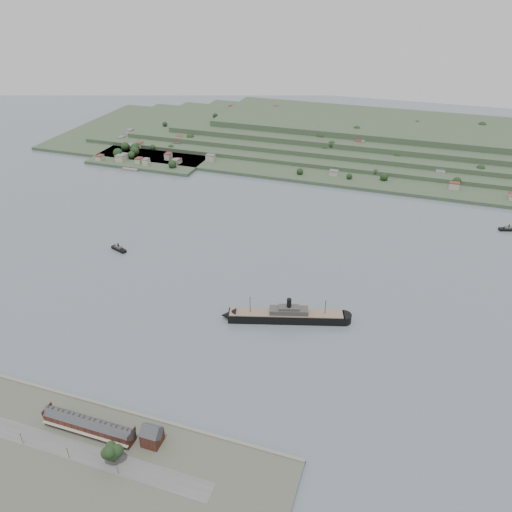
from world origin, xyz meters
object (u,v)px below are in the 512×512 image
(tugboat, at_px, (119,249))
(fig_tree, at_px, (112,452))
(steamship, at_px, (283,316))
(terrace_row, at_px, (89,425))
(gabled_building, at_px, (152,435))

(tugboat, distance_m, fig_tree, 234.17)
(tugboat, relative_size, fig_tree, 1.39)
(tugboat, bearing_deg, steamship, -16.98)
(terrace_row, height_order, tugboat, terrace_row)
(steamship, bearing_deg, terrace_row, -119.22)
(gabled_building, relative_size, steamship, 0.15)
(gabled_building, xyz_separation_m, fig_tree, (-13.71, -17.39, 1.49))
(steamship, height_order, tugboat, steamship)
(steamship, xyz_separation_m, fig_tree, (-51.28, -147.57, 5.38))
(gabled_building, distance_m, steamship, 135.55)
(steamship, bearing_deg, gabled_building, -106.10)
(terrace_row, bearing_deg, steamship, 60.78)
(steamship, xyz_separation_m, tugboat, (-172.47, 52.65, -2.44))
(tugboat, xyz_separation_m, fig_tree, (121.20, -200.22, 7.82))
(tugboat, bearing_deg, terrace_row, -62.47)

